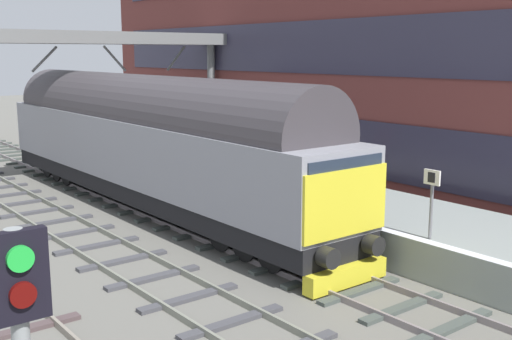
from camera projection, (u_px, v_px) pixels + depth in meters
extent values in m
plane|color=#63615A|center=(260.00, 253.00, 17.19)|extent=(140.00, 140.00, 0.00)
cube|color=gray|center=(239.00, 255.00, 16.74)|extent=(0.07, 60.00, 0.15)
cube|color=gray|center=(280.00, 245.00, 17.61)|extent=(0.07, 60.00, 0.15)
cube|color=#404743|center=(451.00, 327.00, 12.45)|extent=(2.50, 0.26, 0.09)
cube|color=#404743|center=(402.00, 308.00, 13.39)|extent=(2.50, 0.26, 0.09)
cube|color=#404743|center=(360.00, 291.00, 14.34)|extent=(2.50, 0.26, 0.09)
cube|color=#404743|center=(322.00, 276.00, 15.29)|extent=(2.50, 0.26, 0.09)
cube|color=#404743|center=(289.00, 263.00, 16.23)|extent=(2.50, 0.26, 0.09)
cube|color=#404743|center=(260.00, 251.00, 17.18)|extent=(2.50, 0.26, 0.09)
cube|color=#404743|center=(234.00, 241.00, 18.12)|extent=(2.50, 0.26, 0.09)
cube|color=#404743|center=(210.00, 232.00, 19.07)|extent=(2.50, 0.26, 0.09)
cube|color=#404743|center=(189.00, 223.00, 20.02)|extent=(2.50, 0.26, 0.09)
cube|color=#404743|center=(169.00, 215.00, 20.96)|extent=(2.50, 0.26, 0.09)
cube|color=#404743|center=(151.00, 208.00, 21.91)|extent=(2.50, 0.26, 0.09)
cube|color=#404743|center=(135.00, 202.00, 22.86)|extent=(2.50, 0.26, 0.09)
cube|color=#404743|center=(120.00, 196.00, 23.80)|extent=(2.50, 0.26, 0.09)
cube|color=#404743|center=(106.00, 191.00, 24.75)|extent=(2.50, 0.26, 0.09)
cube|color=#404743|center=(93.00, 185.00, 25.70)|extent=(2.50, 0.26, 0.09)
cube|color=#404743|center=(81.00, 181.00, 26.64)|extent=(2.50, 0.26, 0.09)
cube|color=#404743|center=(70.00, 176.00, 27.59)|extent=(2.50, 0.26, 0.09)
cube|color=#404743|center=(60.00, 172.00, 28.54)|extent=(2.50, 0.26, 0.09)
cube|color=#404743|center=(50.00, 168.00, 29.48)|extent=(2.50, 0.26, 0.09)
cube|color=#404743|center=(41.00, 165.00, 30.43)|extent=(2.50, 0.26, 0.09)
cube|color=#404743|center=(32.00, 161.00, 31.37)|extent=(2.50, 0.26, 0.09)
cube|color=#404743|center=(24.00, 158.00, 32.32)|extent=(2.50, 0.26, 0.09)
cube|color=#404743|center=(16.00, 155.00, 33.27)|extent=(2.50, 0.26, 0.09)
cube|color=#404743|center=(9.00, 152.00, 34.21)|extent=(2.50, 0.26, 0.09)
cube|color=#404743|center=(2.00, 150.00, 35.16)|extent=(2.50, 0.26, 0.09)
cube|color=gray|center=(126.00, 283.00, 14.73)|extent=(0.07, 60.00, 0.15)
cube|color=gray|center=(179.00, 270.00, 15.60)|extent=(0.07, 60.00, 0.15)
cube|color=#3F3F44|center=(232.00, 322.00, 12.66)|extent=(2.50, 0.26, 0.09)
cube|color=#3F3F44|center=(189.00, 298.00, 13.92)|extent=(2.50, 0.26, 0.09)
cube|color=#3F3F44|center=(153.00, 278.00, 15.17)|extent=(2.50, 0.26, 0.09)
cube|color=#3F3F44|center=(123.00, 260.00, 16.42)|extent=(2.50, 0.26, 0.09)
cube|color=#3F3F44|center=(97.00, 246.00, 17.68)|extent=(2.50, 0.26, 0.09)
cube|color=#3F3F44|center=(75.00, 233.00, 18.93)|extent=(2.50, 0.26, 0.09)
cube|color=#3F3F44|center=(55.00, 222.00, 20.18)|extent=(2.50, 0.26, 0.09)
cube|color=#3F3F44|center=(37.00, 212.00, 21.44)|extent=(2.50, 0.26, 0.09)
cube|color=#3F3F44|center=(22.00, 203.00, 22.69)|extent=(2.50, 0.26, 0.09)
cube|color=#3F3F44|center=(8.00, 195.00, 23.95)|extent=(2.50, 0.26, 0.09)
cube|color=gray|center=(36.00, 305.00, 13.44)|extent=(0.07, 60.00, 0.15)
cube|color=#4A3B3C|center=(17.00, 332.00, 12.24)|extent=(2.50, 0.26, 0.09)
cube|color=gray|center=(351.00, 215.00, 19.28)|extent=(4.00, 44.00, 1.00)
cube|color=white|center=(307.00, 208.00, 18.06)|extent=(0.30, 44.00, 0.01)
cube|color=brown|center=(436.00, 2.00, 23.04)|extent=(5.80, 39.71, 14.50)
cube|color=#302D40|center=(378.00, 150.00, 22.24)|extent=(0.06, 36.54, 2.03)
cube|color=#302D40|center=(382.00, 46.00, 21.57)|extent=(0.06, 36.54, 2.03)
cube|color=black|center=(147.00, 186.00, 21.95)|extent=(2.56, 18.97, 0.60)
cube|color=gray|center=(146.00, 148.00, 21.70)|extent=(2.70, 18.97, 2.10)
cylinder|color=#3C373B|center=(145.00, 112.00, 21.47)|extent=(2.56, 17.46, 2.57)
cube|color=yellow|center=(346.00, 203.00, 14.36)|extent=(2.65, 0.08, 1.58)
cube|color=#232D3D|center=(346.00, 172.00, 14.24)|extent=(2.38, 0.04, 0.64)
cube|color=#232D3D|center=(180.00, 136.00, 22.47)|extent=(0.04, 13.28, 0.44)
cylinder|color=black|center=(328.00, 257.00, 13.95)|extent=(0.48, 0.35, 0.48)
cylinder|color=black|center=(373.00, 245.00, 14.86)|extent=(0.48, 0.35, 0.48)
cube|color=yellow|center=(346.00, 275.00, 14.64)|extent=(2.43, 0.36, 0.47)
cylinder|color=black|center=(294.00, 247.00, 16.02)|extent=(1.64, 1.04, 1.04)
cylinder|color=black|center=(267.00, 237.00, 16.87)|extent=(1.64, 1.04, 1.04)
cylinder|color=black|center=(242.00, 228.00, 17.72)|extent=(1.64, 1.04, 1.04)
cylinder|color=black|center=(84.00, 171.00, 26.29)|extent=(1.64, 1.04, 1.04)
cylinder|color=black|center=(74.00, 167.00, 27.14)|extent=(1.64, 1.04, 1.04)
cylinder|color=black|center=(64.00, 164.00, 27.99)|extent=(1.64, 1.04, 1.04)
cube|color=black|center=(19.00, 276.00, 4.67)|extent=(0.44, 0.10, 0.71)
cylinder|color=green|center=(20.00, 258.00, 4.60)|extent=(0.20, 0.06, 0.20)
cylinder|color=#500807|center=(23.00, 294.00, 4.65)|extent=(0.20, 0.06, 0.20)
cylinder|color=slate|center=(431.00, 204.00, 14.91)|extent=(0.08, 0.08, 1.69)
cube|color=white|center=(432.00, 177.00, 14.76)|extent=(0.05, 0.44, 0.36)
cube|color=black|center=(431.00, 177.00, 14.75)|extent=(0.01, 0.20, 0.24)
cylinder|color=#323432|center=(283.00, 167.00, 22.17)|extent=(0.13, 0.13, 0.84)
cylinder|color=#323432|center=(281.00, 166.00, 22.36)|extent=(0.13, 0.13, 0.84)
cylinder|color=maroon|center=(282.00, 147.00, 22.14)|extent=(0.45, 0.45, 0.56)
sphere|color=brown|center=(282.00, 135.00, 22.06)|extent=(0.22, 0.22, 0.22)
cylinder|color=maroon|center=(284.00, 148.00, 21.94)|extent=(0.09, 0.09, 0.52)
cylinder|color=maroon|center=(280.00, 146.00, 22.34)|extent=(0.09, 0.09, 0.52)
cylinder|color=slate|center=(212.00, 107.00, 29.78)|extent=(0.36, 0.36, 5.76)
cube|color=slate|center=(43.00, 37.00, 24.42)|extent=(16.16, 2.00, 0.50)
cylinder|color=slate|center=(45.00, 59.00, 24.58)|extent=(1.09, 0.10, 1.03)
cylinder|color=slate|center=(115.00, 59.00, 26.39)|extent=(1.02, 0.10, 1.10)
cylinder|color=slate|center=(176.00, 58.00, 28.21)|extent=(0.99, 0.10, 1.12)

